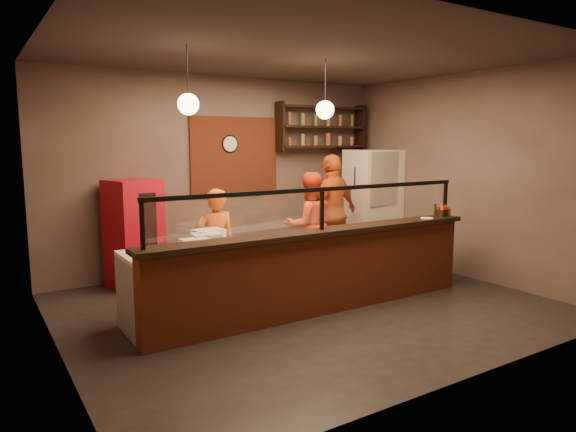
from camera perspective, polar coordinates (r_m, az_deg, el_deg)
floor at (r=6.84m, az=2.19°, el=-9.94°), size 6.00×6.00×0.00m
ceiling at (r=6.59m, az=2.34°, el=17.55°), size 6.00×6.00×0.00m
wall_back at (r=8.69m, az=-7.16°, el=4.65°), size 6.00×0.00×6.00m
wall_left at (r=5.42m, az=-24.87°, el=1.83°), size 0.00×5.00×5.00m
wall_right at (r=8.58m, az=19.04°, el=4.22°), size 0.00×5.00×5.00m
wall_front at (r=4.69m, az=19.87°, el=1.23°), size 6.00×0.00×6.00m
brick_patch at (r=8.74m, az=-5.92°, el=6.66°), size 1.60×0.04×1.30m
service_counter at (r=6.46m, az=3.73°, el=-6.42°), size 4.60×0.25×1.00m
counter_ledge at (r=6.35m, az=3.77°, el=-1.79°), size 4.70×0.37×0.06m
worktop_cabinet at (r=6.88m, az=1.26°, el=-6.14°), size 4.60×0.75×0.85m
worktop at (r=6.78m, az=1.27°, el=-2.46°), size 4.60×0.75×0.05m
sneeze_guard at (r=6.30m, az=3.80°, el=1.26°), size 4.50×0.05×0.52m
wall_shelving at (r=9.49m, az=3.81°, el=9.83°), size 1.84×0.28×0.85m
wall_clock at (r=8.68m, az=-6.51°, el=7.96°), size 0.30×0.04×0.30m
pendant_left at (r=5.98m, az=-11.02°, el=12.11°), size 0.24×0.24×0.77m
pendant_right at (r=6.91m, az=4.14°, el=11.69°), size 0.24×0.24×0.77m
cook_left at (r=6.89m, az=-8.09°, el=-3.31°), size 0.58×0.40×1.53m
cook_mid at (r=8.03m, az=2.37°, el=-1.07°), size 0.93×0.79×1.67m
cook_right at (r=8.53m, az=5.02°, el=0.35°), size 1.22×0.75×1.93m
fridge at (r=9.52m, az=9.34°, el=1.26°), size 0.88×0.82×1.99m
red_cooler at (r=7.89m, az=-16.72°, el=-1.88°), size 0.83×0.79×1.59m
pizza_dough at (r=6.85m, az=3.17°, el=-2.10°), size 0.70×0.70×0.01m
prep_tub_a at (r=6.15m, az=-9.08°, el=-2.67°), size 0.36×0.30×0.16m
prep_tub_b at (r=6.36m, az=-8.81°, el=-2.24°), size 0.38×0.32×0.17m
prep_tub_c at (r=5.92m, az=-10.39°, el=-3.21°), size 0.30×0.25×0.14m
rolling_pin at (r=5.86m, az=-14.85°, el=-3.92°), size 0.32×0.10×0.05m
condiment_caddy at (r=7.83m, az=16.83°, el=0.37°), size 0.18×0.15×0.10m
pepper_mill at (r=7.79m, az=16.01°, el=0.66°), size 0.04×0.04×0.18m
small_plate at (r=7.49m, az=15.17°, el=-0.24°), size 0.18×0.18×0.01m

